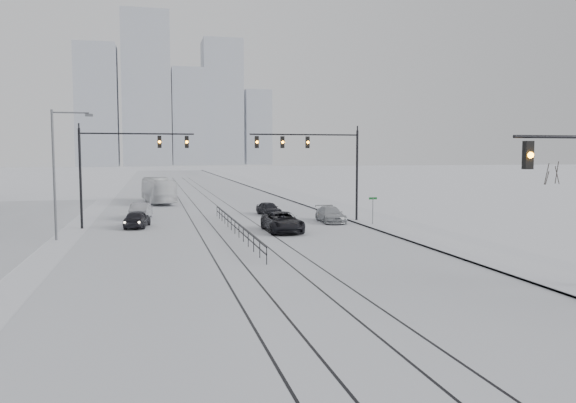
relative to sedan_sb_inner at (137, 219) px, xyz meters
The scene contains 16 objects.
road 25.66m from the sedan_sb_inner, 73.70° to the left, with size 22.00×260.00×0.02m, color silver.
sidewalk_east 32.17m from the sedan_sb_inner, 49.95° to the left, with size 5.00×260.00×0.16m, color silver.
curb 30.65m from the sedan_sb_inner, 53.46° to the left, with size 0.10×260.00×0.12m, color gray.
tram_rails 8.58m from the sedan_sb_inner, 32.70° to the left, with size 5.30×180.00×0.01m.
skyline 240.43m from the sedan_sb_inner, 87.06° to the left, with size 96.00×48.00×72.00m.
traffic_mast_ne 16.16m from the sedan_sb_inner, ahead, with size 9.60×0.37×8.00m.
traffic_mast_nw 5.08m from the sedan_sb_inner, 155.07° to the left, with size 9.10×0.37×8.00m.
street_light_west 8.62m from the sedan_sb_inner, 132.93° to the right, with size 2.73×0.25×9.00m.
median_fence 8.99m from the sedan_sb_inner, 36.78° to the right, with size 0.06×24.00×1.00m.
street_sign 19.32m from the sedan_sb_inner, 10.09° to the right, with size 0.70×0.06×2.40m.
sedan_sb_inner is the anchor object (origin of this frame).
sedan_sb_outer 6.29m from the sedan_sb_inner, 88.15° to the left, with size 1.56×4.47×1.47m, color #9EA0A6.
sedan_nb_front 12.07m from the sedan_sb_inner, 25.52° to the right, with size 2.52×5.47×1.52m, color black.
sedan_nb_right 16.32m from the sedan_sb_inner, ahead, with size 1.91×4.69×1.36m, color #ABAFB3.
sedan_nb_far 13.92m from the sedan_sb_inner, 28.35° to the left, with size 1.52×3.78×1.29m, color black.
box_truck 22.90m from the sedan_sb_inner, 85.20° to the left, with size 2.57×10.97×3.06m, color white.
Camera 1 is at (-5.89, -11.29, 6.01)m, focal length 35.00 mm.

